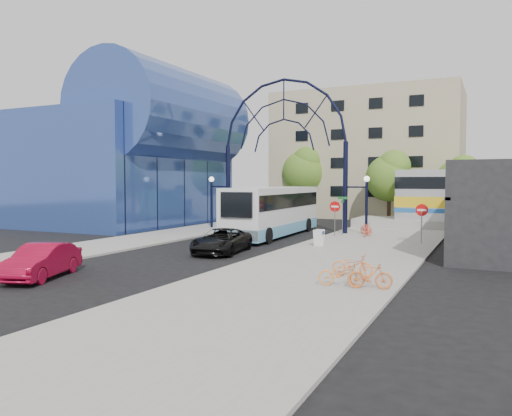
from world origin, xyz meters
The scene contains 23 objects.
ground centered at (0.00, 0.00, 0.00)m, with size 120.00×120.00×0.00m, color black.
sidewalk_east centered at (8.00, 4.00, 0.06)m, with size 8.00×56.00×0.12m, color gray.
plaza_west centered at (-6.50, 6.00, 0.06)m, with size 5.00×50.00×0.12m, color gray.
gateway_arch centered at (0.00, 14.00, 8.56)m, with size 13.64×0.44×12.10m.
stop_sign centered at (4.80, 12.00, 1.99)m, with size 0.80×0.07×2.50m.
do_not_enter_sign centered at (11.00, 10.00, 1.98)m, with size 0.76×0.07×2.48m.
street_name_sign centered at (5.20, 12.60, 2.13)m, with size 0.70×0.70×2.80m.
sandwich_board centered at (5.60, 5.98, 0.74)m, with size 0.55×0.61×0.99m.
transit_hall centered at (-15.30, 15.00, 6.70)m, with size 16.50×18.00×14.50m.
commercial_block_east centered at (16.00, 10.00, 2.50)m, with size 6.00×16.00×5.00m, color black.
apartment_block centered at (2.00, 34.97, 7.00)m, with size 20.00×12.10×14.00m.
tree_north_a centered at (6.12, 25.93, 4.61)m, with size 4.48×4.48×7.00m.
tree_north_b centered at (-3.88, 29.93, 5.27)m, with size 5.12×5.12×8.00m.
tree_north_c centered at (12.12, 27.93, 4.28)m, with size 4.16×4.16×6.50m.
city_bus centered at (0.42, 11.12, 1.87)m, with size 3.56×13.18×3.58m.
green_truck centered at (-3.72, 21.07, 1.59)m, with size 2.53×6.33×3.18m.
black_suv centered at (1.36, 1.61, 0.69)m, with size 2.27×4.93×1.37m, color black.
red_sedan centered at (-1.77, -7.97, 0.72)m, with size 1.52×4.35×1.43m, color maroon.
bike_near_a centered at (6.49, 14.00, 0.53)m, with size 0.54×1.56×0.82m, color #ED492F.
bike_near_b centered at (7.05, 12.54, 0.58)m, with size 0.43×1.52×0.92m, color #F94E31.
bike_far_a centered at (9.87, -2.57, 0.58)m, with size 0.61×1.75×0.92m, color orange.
bike_far_b centered at (11.06, -4.72, 0.60)m, with size 0.45×1.60×0.96m, color #CD6029.
bike_far_c centered at (10.01, -4.68, 0.57)m, with size 0.60×1.72×0.90m, color orange.
Camera 1 is at (15.02, -22.58, 3.98)m, focal length 35.00 mm.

